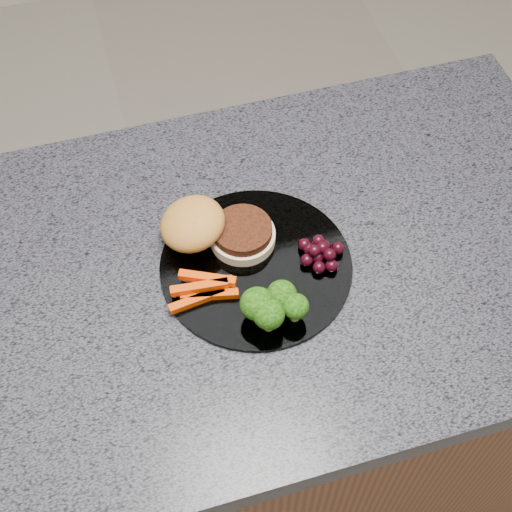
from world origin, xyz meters
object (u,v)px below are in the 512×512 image
Objects in this scene: burger at (211,229)px; grape_bunch at (320,253)px; plate at (256,266)px; island_cabinet at (208,414)px.

burger reaches higher than grape_bunch.
grape_bunch is at bearing -9.39° from plate.
plate is 1.57× the size of burger.
grape_bunch reaches higher than plate.
burger is at bearing 128.77° from plate.
island_cabinet is at bearing 174.76° from plate.
burger is at bearing 151.28° from grape_bunch.
plate is 0.09m from grape_bunch.
grape_bunch is at bearing -20.54° from burger.
island_cabinet is 18.68× the size of grape_bunch.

